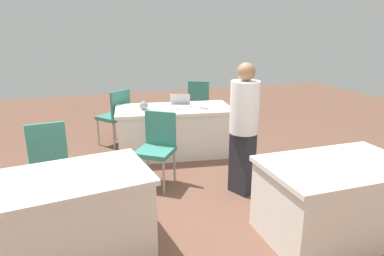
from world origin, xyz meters
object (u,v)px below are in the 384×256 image
Objects in this scene: table_foreground at (174,131)px; chair_aisle at (200,100)px; yarn_ball at (144,105)px; scissors_red at (204,108)px; laptop_silver at (180,105)px; chair_tucked_right at (48,154)px; person_presenter at (244,124)px; table_mid_left at (44,221)px; chair_near_front at (116,114)px; table_mid_right at (335,200)px; chair_tucked_left at (157,144)px.

chair_aisle reaches higher than table_foreground.
scissors_red is at bearing 166.35° from yarn_ball.
chair_aisle is 2.43× the size of laptop_silver.
chair_tucked_right is 2.33m from person_presenter.
table_mid_left is at bearing -95.58° from chair_tucked_right.
chair_tucked_right is (0.94, 1.71, -0.00)m from chair_near_front.
table_mid_left is at bearing -81.90° from scissors_red.
yarn_ball is (1.36, 1.34, 0.28)m from chair_aisle.
table_mid_right is 1.30m from person_presenter.
yarn_ball is at bearing -106.50° from chair_aisle.
chair_aisle reaches higher than table_mid_right.
person_presenter reaches higher than table_mid_right.
table_foreground is at bearing -127.88° from table_mid_left.
table_mid_left is at bearing -9.35° from table_mid_right.
table_mid_left is 2.02× the size of chair_near_front.
person_presenter is (0.46, -1.10, 0.51)m from table_mid_right.
laptop_silver is at bearing -129.67° from table_mid_left.
chair_near_front reaches higher than table_mid_right.
chair_tucked_right is at bearing -127.98° from person_presenter.
table_foreground is 1.19× the size of person_presenter.
chair_tucked_right is at bearing 35.47° from chair_tucked_left.
table_foreground is at bearing 22.37° from chair_tucked_right.
laptop_silver reaches higher than table_mid_right.
scissors_red is (-1.28, 0.89, 0.20)m from chair_near_front.
chair_near_front is 1.02× the size of chair_aisle.
chair_aisle is at bearing -123.36° from table_foreground.
yarn_ball is at bearing -138.62° from scissors_red.
table_foreground is 0.43m from laptop_silver.
chair_tucked_right is at bearing 38.26° from yarn_ball.
laptop_silver is 2.18× the size of scissors_red.
yarn_ball reaches higher than table_foreground.
person_presenter is at bearing -67.38° from table_mid_right.
person_presenter is (-0.45, 1.58, 0.51)m from table_foreground.
table_foreground is at bearing 178.13° from yarn_ball.
chair_aisle is 7.22× the size of yarn_ball.
person_presenter is (-2.23, 0.56, 0.33)m from chair_tucked_right.
laptop_silver is 2.98× the size of yarn_ball.
table_mid_right is at bearing 117.02° from yarn_ball.
chair_near_front is 1.00× the size of chair_tucked_right.
chair_tucked_left is at bearing 77.89° from laptop_silver.
chair_aisle is (-2.64, -3.60, 0.17)m from table_mid_left.
yarn_ball is (1.38, -2.70, 0.44)m from table_mid_right.
scissors_red is at bearing 170.56° from laptop_silver.
table_mid_right is 10.79× the size of yarn_ball.
table_foreground is at bearing -71.36° from table_mid_right.
yarn_ball is at bearing -174.05° from person_presenter.
chair_near_front is 7.34× the size of yarn_ball.
laptop_silver is at bearing -73.06° from table_mid_right.
table_foreground is 2.85m from table_mid_left.
scissors_red is at bearing 156.48° from person_presenter.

